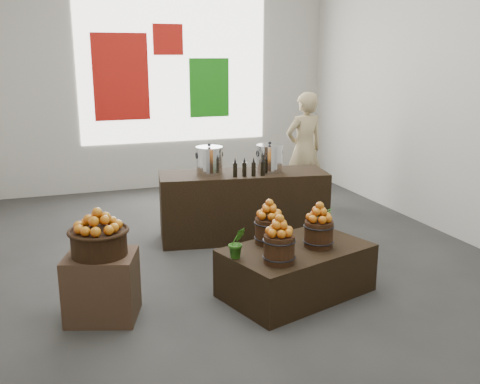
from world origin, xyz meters
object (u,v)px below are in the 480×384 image
object	(u,v)px
wicker_basket	(99,243)
display_table	(296,270)
crate	(102,286)
stock_pot_left	(209,161)
shopper	(304,150)
counter	(243,205)
stock_pot_center	(269,159)

from	to	relation	value
wicker_basket	display_table	size ratio (longest dim) A/B	0.34
crate	stock_pot_left	bearing A→B (deg)	48.60
stock_pot_left	shopper	size ratio (longest dim) A/B	0.18
stock_pot_left	shopper	distance (m)	2.10
counter	stock_pot_left	bearing A→B (deg)	180.00
wicker_basket	shopper	xyz separation A→B (m)	(3.27, 2.74, 0.17)
wicker_basket	display_table	world-z (taller)	wicker_basket
display_table	stock_pot_center	bearing A→B (deg)	59.33
counter	stock_pot_left	size ratio (longest dim) A/B	6.47
wicker_basket	counter	world-z (taller)	counter
wicker_basket	display_table	xyz separation A→B (m)	(1.81, -0.11, -0.46)
stock_pot_left	display_table	bearing A→B (deg)	-79.08
display_table	wicker_basket	bearing A→B (deg)	159.14
shopper	counter	bearing A→B (deg)	32.16
crate	counter	bearing A→B (deg)	40.33
stock_pot_center	shopper	distance (m)	1.60
display_table	counter	bearing A→B (deg)	70.31
counter	stock_pot_center	distance (m)	0.67
crate	shopper	xyz separation A→B (m)	(3.27, 2.74, 0.57)
shopper	display_table	bearing A→B (deg)	55.64
display_table	counter	size ratio (longest dim) A/B	0.66
stock_pot_left	shopper	xyz separation A→B (m)	(1.80, 1.08, -0.14)
display_table	shopper	size ratio (longest dim) A/B	0.79
wicker_basket	stock_pot_left	distance (m)	2.24
stock_pot_center	stock_pot_left	bearing A→B (deg)	171.04
display_table	stock_pot_left	bearing A→B (deg)	83.66
counter	stock_pot_center	world-z (taller)	stock_pot_center
stock_pot_center	shopper	xyz separation A→B (m)	(1.06, 1.19, -0.14)
display_table	shopper	world-z (taller)	shopper
display_table	stock_pot_center	world-z (taller)	stock_pot_center
crate	display_table	xyz separation A→B (m)	(1.81, -0.11, -0.06)
display_table	counter	distance (m)	1.73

